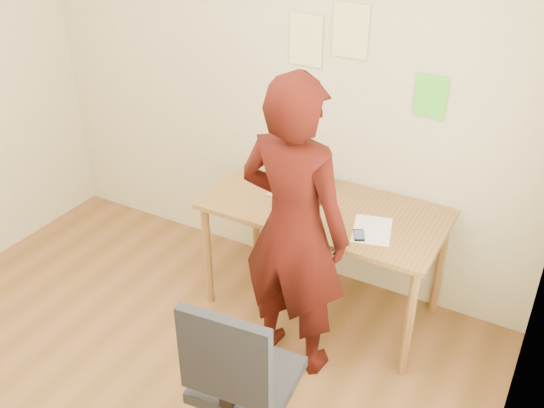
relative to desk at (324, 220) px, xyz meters
The scene contains 10 objects.
room 1.64m from the desk, 111.61° to the right, with size 3.58×3.58×2.78m.
desk is the anchor object (origin of this frame).
laptop 0.26m from the desk, 160.72° to the left, with size 0.33×0.30×0.21m.
paper_sheet 0.35m from the desk, 16.17° to the right, with size 0.20×0.29×0.00m, color white.
phone 0.35m from the desk, 32.98° to the right, with size 0.10×0.13×0.01m.
wall_note_left 1.06m from the desk, 132.67° to the left, with size 0.21×0.00×0.30m, color #E2DE87.
wall_note_mid 1.09m from the desk, 98.84° to the left, with size 0.21×0.00×0.30m, color #E2DE87.
wall_note_right 0.92m from the desk, 39.37° to the left, with size 0.18×0.00×0.24m, color #52D930.
office_chair 1.22m from the desk, 82.78° to the right, with size 0.51×0.51×0.98m.
person 0.51m from the desk, 86.11° to the right, with size 0.62×0.41×1.71m, color #340B07.
Camera 1 is at (1.76, -1.43, 2.55)m, focal length 40.00 mm.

